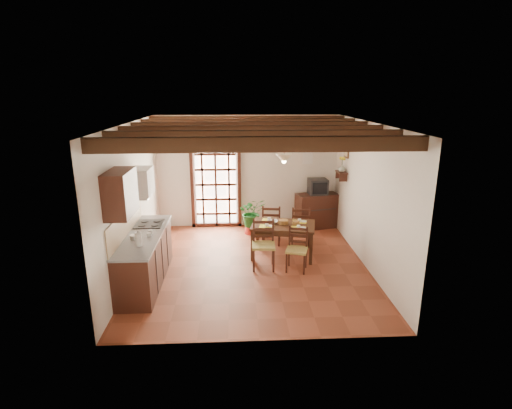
{
  "coord_description": "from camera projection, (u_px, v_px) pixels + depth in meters",
  "views": [
    {
      "loc": [
        -0.3,
        -7.32,
        3.38
      ],
      "look_at": [
        0.1,
        0.4,
        1.15
      ],
      "focal_mm": 28.0,
      "sensor_mm": 36.0,
      "label": 1
    }
  ],
  "objects": [
    {
      "name": "kitchen_counter",
      "position": [
        145.0,
        258.0,
        7.17
      ],
      "size": [
        0.64,
        2.25,
        1.38
      ],
      "color": "#351810",
      "rests_on": "ground_plane"
    },
    {
      "name": "table_setting",
      "position": [
        283.0,
        225.0,
        8.26
      ],
      "size": [
        0.94,
        0.63,
        0.09
      ],
      "rotation": [
        0.0,
        0.0,
        -0.2
      ],
      "color": "yellow",
      "rests_on": "dining_table"
    },
    {
      "name": "table_bowl",
      "position": [
        273.0,
        222.0,
        8.33
      ],
      "size": [
        0.24,
        0.24,
        0.05
      ],
      "primitive_type": "imported",
      "rotation": [
        0.0,
        0.0,
        -0.11
      ],
      "color": "white",
      "rests_on": "dining_table"
    },
    {
      "name": "potted_plant",
      "position": [
        252.0,
        211.0,
        9.61
      ],
      "size": [
        1.87,
        1.68,
        1.84
      ],
      "primitive_type": "imported",
      "rotation": [
        0.0,
        0.0,
        0.18
      ],
      "color": "#144C19",
      "rests_on": "ground_plane"
    },
    {
      "name": "chair_far_right",
      "position": [
        300.0,
        233.0,
        8.95
      ],
      "size": [
        0.45,
        0.43,
        0.93
      ],
      "rotation": [
        0.0,
        0.0,
        3.08
      ],
      "color": "#A79447",
      "rests_on": "ground_plane"
    },
    {
      "name": "ceiling_beams",
      "position": [
        252.0,
        129.0,
        7.23
      ],
      "size": [
        4.5,
        4.34,
        0.2
      ],
      "color": "black",
      "rests_on": "room_shell"
    },
    {
      "name": "shelf_vase",
      "position": [
        342.0,
        168.0,
        9.16
      ],
      "size": [
        0.15,
        0.15,
        0.15
      ],
      "primitive_type": "imported",
      "color": "#B2BFB2",
      "rests_on": "wall_shelf"
    },
    {
      "name": "chair_near_right",
      "position": [
        297.0,
        257.0,
        7.7
      ],
      "size": [
        0.48,
        0.47,
        0.85
      ],
      "rotation": [
        0.0,
        0.0,
        -0.28
      ],
      "color": "#A79447",
      "rests_on": "ground_plane"
    },
    {
      "name": "chair_far_left",
      "position": [
        271.0,
        231.0,
        9.04
      ],
      "size": [
        0.48,
        0.46,
        0.92
      ],
      "rotation": [
        0.0,
        0.0,
        3.0
      ],
      "color": "#A79447",
      "rests_on": "ground_plane"
    },
    {
      "name": "counter_items",
      "position": [
        144.0,
        230.0,
        7.12
      ],
      "size": [
        0.5,
        1.43,
        0.25
      ],
      "color": "black",
      "rests_on": "kitchen_counter"
    },
    {
      "name": "framed_picture",
      "position": [
        347.0,
        151.0,
        9.06
      ],
      "size": [
        0.03,
        0.32,
        0.32
      ],
      "color": "brown",
      "rests_on": "room_shell"
    },
    {
      "name": "crt_tv",
      "position": [
        318.0,
        187.0,
        9.9
      ],
      "size": [
        0.47,
        0.44,
        0.38
      ],
      "rotation": [
        0.0,
        0.0,
        0.07
      ],
      "color": "black",
      "rests_on": "sideboard"
    },
    {
      "name": "room_shell",
      "position": [
        252.0,
        176.0,
        7.47
      ],
      "size": [
        4.52,
        5.02,
        2.81
      ],
      "color": "silver",
      "rests_on": "ground_plane"
    },
    {
      "name": "dining_table",
      "position": [
        283.0,
        228.0,
        8.28
      ],
      "size": [
        1.43,
        1.07,
        0.7
      ],
      "rotation": [
        0.0,
        0.0,
        -0.2
      ],
      "color": "#3C2113",
      "rests_on": "ground_plane"
    },
    {
      "name": "fuse_box",
      "position": [
        308.0,
        158.0,
        9.95
      ],
      "size": [
        0.25,
        0.03,
        0.32
      ],
      "primitive_type": "cube",
      "color": "white",
      "rests_on": "room_shell"
    },
    {
      "name": "plant_pot",
      "position": [
        252.0,
        229.0,
        9.74
      ],
      "size": [
        0.38,
        0.38,
        0.23
      ],
      "primitive_type": "cone",
      "color": "maroon",
      "rests_on": "ground_plane"
    },
    {
      "name": "wall_shelf",
      "position": [
        341.0,
        174.0,
        9.2
      ],
      "size": [
        0.2,
        0.42,
        0.2
      ],
      "color": "#351810",
      "rests_on": "room_shell"
    },
    {
      "name": "range_hood",
      "position": [
        141.0,
        182.0,
        7.35
      ],
      "size": [
        0.38,
        0.6,
        0.54
      ],
      "color": "white",
      "rests_on": "room_shell"
    },
    {
      "name": "sideboard",
      "position": [
        317.0,
        211.0,
        10.08
      ],
      "size": [
        1.11,
        0.69,
        0.88
      ],
      "primitive_type": "cube",
      "rotation": [
        0.0,
        0.0,
        0.24
      ],
      "color": "#351810",
      "rests_on": "ground_plane"
    },
    {
      "name": "french_door",
      "position": [
        216.0,
        181.0,
        9.96
      ],
      "size": [
        1.26,
        0.11,
        2.32
      ],
      "color": "white",
      "rests_on": "ground_plane"
    },
    {
      "name": "shelf_flowers",
      "position": [
        342.0,
        159.0,
        9.1
      ],
      "size": [
        0.14,
        0.14,
        0.36
      ],
      "color": "yellow",
      "rests_on": "shelf_vase"
    },
    {
      "name": "ground_plane",
      "position": [
        252.0,
        265.0,
        7.98
      ],
      "size": [
        5.0,
        5.0,
        0.0
      ],
      "primitive_type": "plane",
      "color": "brown"
    },
    {
      "name": "chair_near_left",
      "position": [
        263.0,
        254.0,
        7.79
      ],
      "size": [
        0.46,
        0.44,
        0.95
      ],
      "rotation": [
        0.0,
        0.0,
        -0.04
      ],
      "color": "#A79447",
      "rests_on": "ground_plane"
    },
    {
      "name": "upper_cabinet",
      "position": [
        120.0,
        193.0,
        6.11
      ],
      "size": [
        0.35,
        0.8,
        0.7
      ],
      "primitive_type": "cube",
      "color": "#351810",
      "rests_on": "room_shell"
    },
    {
      "name": "pendant_lamp",
      "position": [
        284.0,
        157.0,
        7.97
      ],
      "size": [
        0.36,
        0.36,
        0.84
      ],
      "color": "black",
      "rests_on": "room_shell"
    }
  ]
}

